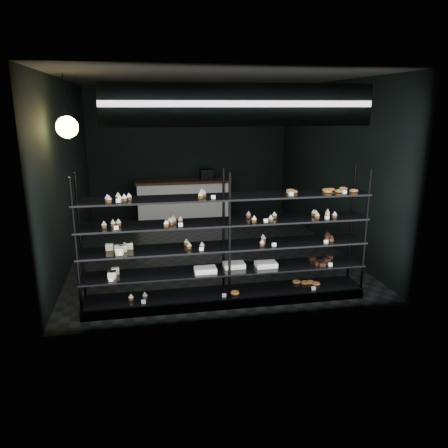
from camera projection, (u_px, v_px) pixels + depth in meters
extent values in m
cube|color=black|center=(207.00, 249.00, 8.64)|extent=(5.00, 6.00, 0.01)
cube|color=black|center=(205.00, 80.00, 7.81)|extent=(5.00, 6.00, 0.01)
cube|color=black|center=(189.00, 152.00, 11.07)|extent=(5.00, 0.01, 3.20)
cube|color=black|center=(242.00, 202.00, 5.38)|extent=(5.00, 0.01, 3.20)
cube|color=black|center=(68.00, 172.00, 7.78)|extent=(0.01, 6.00, 3.20)
cube|color=black|center=(331.00, 165.00, 8.67)|extent=(0.01, 6.00, 3.20)
cube|color=black|center=(226.00, 298.00, 6.29)|extent=(4.00, 0.50, 0.12)
cylinder|color=black|center=(76.00, 250.00, 5.49)|extent=(0.04, 0.04, 1.85)
cylinder|color=black|center=(81.00, 240.00, 5.90)|extent=(0.04, 0.04, 1.85)
cylinder|color=black|center=(230.00, 242.00, 5.84)|extent=(0.04, 0.04, 1.85)
cylinder|color=black|center=(224.00, 232.00, 6.25)|extent=(0.04, 0.04, 1.85)
cylinder|color=black|center=(366.00, 234.00, 6.19)|extent=(0.04, 0.04, 1.85)
cylinder|color=black|center=(351.00, 226.00, 6.61)|extent=(0.04, 0.04, 1.85)
cube|color=black|center=(226.00, 292.00, 6.26)|extent=(4.00, 0.50, 0.03)
cube|color=black|center=(226.00, 270.00, 6.17)|extent=(4.00, 0.50, 0.02)
cube|color=black|center=(226.00, 246.00, 6.08)|extent=(4.00, 0.50, 0.02)
cube|color=black|center=(227.00, 222.00, 5.99)|extent=(4.00, 0.50, 0.02)
cube|color=black|center=(227.00, 197.00, 5.90)|extent=(4.00, 0.50, 0.02)
cube|color=white|center=(122.00, 201.00, 5.47)|extent=(0.06, 0.04, 0.06)
cube|color=white|center=(214.00, 197.00, 5.68)|extent=(0.06, 0.04, 0.06)
cube|color=white|center=(293.00, 194.00, 5.87)|extent=(0.05, 0.04, 0.06)
cube|color=white|center=(346.00, 192.00, 6.01)|extent=(0.06, 0.04, 0.06)
cube|color=white|center=(115.00, 228.00, 5.54)|extent=(0.06, 0.04, 0.06)
cube|color=white|center=(179.00, 225.00, 5.69)|extent=(0.05, 0.04, 0.06)
cube|color=white|center=(267.00, 221.00, 5.90)|extent=(0.06, 0.04, 0.06)
cube|color=white|center=(327.00, 218.00, 6.06)|extent=(0.06, 0.04, 0.06)
cube|color=white|center=(120.00, 254.00, 5.64)|extent=(0.06, 0.04, 0.06)
cube|color=white|center=(202.00, 249.00, 5.83)|extent=(0.06, 0.04, 0.06)
cube|color=white|center=(274.00, 245.00, 6.01)|extent=(0.05, 0.04, 0.06)
cube|color=white|center=(329.00, 242.00, 6.16)|extent=(0.06, 0.04, 0.06)
cube|color=white|center=(114.00, 280.00, 5.72)|extent=(0.06, 0.04, 0.06)
cube|color=white|center=(328.00, 265.00, 6.25)|extent=(0.06, 0.04, 0.06)
cube|color=white|center=(142.00, 302.00, 5.87)|extent=(0.06, 0.04, 0.06)
cube|color=white|center=(225.00, 295.00, 6.07)|extent=(0.05, 0.04, 0.06)
cube|color=white|center=(312.00, 289.00, 6.30)|extent=(0.06, 0.04, 0.06)
cube|color=#0B123B|center=(241.00, 105.00, 5.15)|extent=(3.20, 0.04, 0.45)
cube|color=white|center=(242.00, 105.00, 5.13)|extent=(3.30, 0.02, 0.50)
cylinder|color=black|center=(64.00, 94.00, 6.02)|extent=(0.01, 0.01, 0.58)
sphere|color=#F9C257|center=(67.00, 127.00, 6.13)|extent=(0.31, 0.31, 0.31)
cube|color=silver|center=(183.00, 201.00, 10.85)|extent=(2.23, 0.60, 0.92)
cube|color=black|center=(183.00, 181.00, 10.73)|extent=(2.32, 0.65, 0.06)
cube|color=black|center=(206.00, 174.00, 10.79)|extent=(0.30, 0.30, 0.25)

